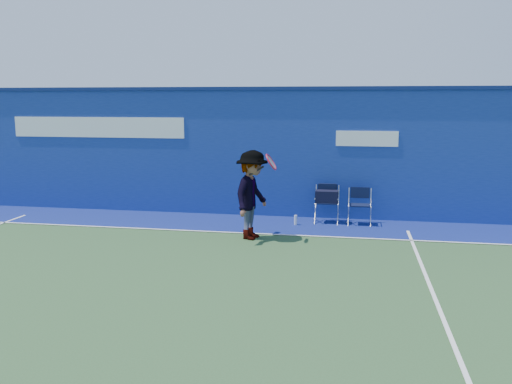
% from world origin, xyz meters
% --- Properties ---
extents(ground, '(80.00, 80.00, 0.00)m').
position_xyz_m(ground, '(0.00, 0.00, 0.00)').
color(ground, '#2E4F2A').
rests_on(ground, ground).
extents(stadium_wall, '(24.00, 0.50, 3.08)m').
position_xyz_m(stadium_wall, '(-0.00, 5.20, 1.55)').
color(stadium_wall, navy).
rests_on(stadium_wall, ground).
extents(out_of_bounds_strip, '(24.00, 1.80, 0.01)m').
position_xyz_m(out_of_bounds_strip, '(0.00, 4.10, 0.00)').
color(out_of_bounds_strip, navy).
rests_on(out_of_bounds_strip, ground).
extents(court_lines, '(24.00, 12.00, 0.01)m').
position_xyz_m(court_lines, '(0.00, 0.60, 0.01)').
color(court_lines, white).
rests_on(court_lines, out_of_bounds_strip).
extents(directors_chair_left, '(0.52, 0.48, 0.87)m').
position_xyz_m(directors_chair_left, '(2.74, 4.54, 0.37)').
color(directors_chair_left, silver).
rests_on(directors_chair_left, ground).
extents(directors_chair_right, '(0.49, 0.44, 0.82)m').
position_xyz_m(directors_chair_right, '(3.48, 4.48, 0.26)').
color(directors_chair_right, silver).
rests_on(directors_chair_right, ground).
extents(water_bottle, '(0.07, 0.07, 0.23)m').
position_xyz_m(water_bottle, '(2.07, 4.17, 0.11)').
color(water_bottle, silver).
rests_on(water_bottle, ground).
extents(tennis_player, '(0.97, 1.28, 1.79)m').
position_xyz_m(tennis_player, '(1.33, 2.84, 0.90)').
color(tennis_player, '#EA4738').
rests_on(tennis_player, ground).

